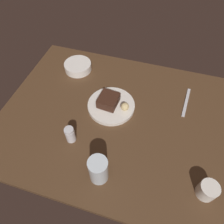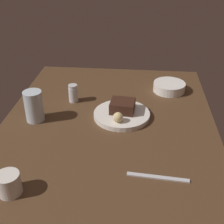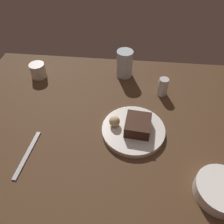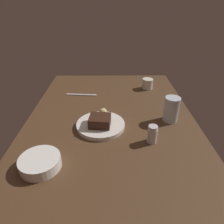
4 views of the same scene
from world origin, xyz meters
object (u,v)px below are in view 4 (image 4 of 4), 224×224
(side_bowl, at_px, (39,163))
(butter_knife, at_px, (81,95))
(water_glass, at_px, (171,109))
(salt_shaker, at_px, (152,134))
(dessert_plate, at_px, (100,125))
(bread_roll, at_px, (103,112))
(coffee_cup, at_px, (147,84))
(chocolate_cake_slice, at_px, (99,121))

(side_bowl, distance_m, butter_knife, 0.61)
(water_glass, relative_size, butter_knife, 0.66)
(side_bowl, bearing_deg, salt_shaker, 108.61)
(dessert_plate, xyz_separation_m, bread_roll, (-0.07, 0.01, 0.03))
(dessert_plate, relative_size, butter_knife, 1.20)
(side_bowl, bearing_deg, coffee_cup, 144.93)
(bread_roll, bearing_deg, side_bowl, -33.49)
(salt_shaker, distance_m, water_glass, 0.21)
(side_bowl, bearing_deg, bread_roll, 146.51)
(salt_shaker, height_order, side_bowl, salt_shaker)
(bread_roll, bearing_deg, butter_knife, -152.59)
(chocolate_cake_slice, xyz_separation_m, salt_shaker, (0.10, 0.22, -0.00))
(butter_knife, bearing_deg, dessert_plate, 115.76)
(salt_shaker, distance_m, butter_knife, 0.58)
(chocolate_cake_slice, relative_size, side_bowl, 0.64)
(side_bowl, height_order, coffee_cup, coffee_cup)
(dessert_plate, distance_m, coffee_cup, 0.53)
(dessert_plate, relative_size, water_glass, 1.83)
(dessert_plate, bearing_deg, butter_knife, -158.88)
(butter_knife, bearing_deg, bread_roll, 122.04)
(water_glass, bearing_deg, side_bowl, -60.27)
(butter_knife, bearing_deg, coffee_cup, -161.99)
(water_glass, bearing_deg, chocolate_cake_slice, -78.55)
(salt_shaker, xyz_separation_m, coffee_cup, (-0.56, 0.07, -0.01))
(coffee_cup, bearing_deg, dessert_plate, -32.81)
(bread_roll, xyz_separation_m, water_glass, (0.01, 0.33, 0.02))
(dessert_plate, distance_m, salt_shaker, 0.25)
(chocolate_cake_slice, bearing_deg, water_glass, 101.45)
(salt_shaker, height_order, coffee_cup, salt_shaker)
(dessert_plate, relative_size, side_bowl, 1.53)
(dessert_plate, bearing_deg, salt_shaker, 62.93)
(bread_roll, bearing_deg, dessert_plate, -8.12)
(bread_roll, bearing_deg, salt_shaker, 49.19)
(dessert_plate, height_order, butter_knife, dessert_plate)
(salt_shaker, bearing_deg, coffee_cup, 173.16)
(dessert_plate, bearing_deg, coffee_cup, 147.19)
(dessert_plate, relative_size, bread_roll, 5.78)
(dessert_plate, height_order, salt_shaker, salt_shaker)
(coffee_cup, bearing_deg, butter_knife, -76.62)
(bread_roll, height_order, side_bowl, bread_roll)
(water_glass, distance_m, coffee_cup, 0.40)
(chocolate_cake_slice, xyz_separation_m, butter_knife, (-0.36, -0.13, -0.04))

